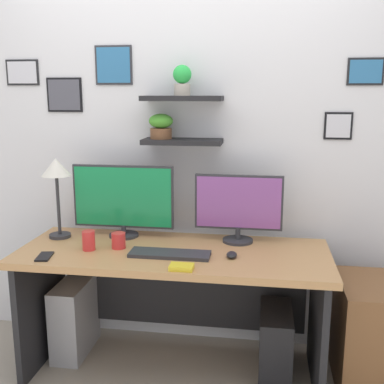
% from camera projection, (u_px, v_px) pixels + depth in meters
% --- Properties ---
extents(ground_plane, '(8.00, 8.00, 0.00)m').
position_uv_depth(ground_plane, '(174.00, 370.00, 2.79)').
color(ground_plane, gray).
extents(back_wall_assembly, '(4.40, 0.24, 2.70)m').
position_uv_depth(back_wall_assembly, '(185.00, 136.00, 2.93)').
color(back_wall_assembly, silver).
rests_on(back_wall_assembly, ground).
extents(desk, '(1.75, 0.68, 0.75)m').
position_uv_depth(desk, '(175.00, 281.00, 2.73)').
color(desk, tan).
rests_on(desk, ground).
extents(monitor_left, '(0.62, 0.18, 0.44)m').
position_uv_depth(monitor_left, '(123.00, 200.00, 2.85)').
color(monitor_left, '#2D2D33').
rests_on(monitor_left, desk).
extents(monitor_right, '(0.52, 0.18, 0.40)m').
position_uv_depth(monitor_right, '(238.00, 206.00, 2.75)').
color(monitor_right, '#2D2D33').
rests_on(monitor_right, desk).
extents(keyboard, '(0.44, 0.14, 0.02)m').
position_uv_depth(keyboard, '(171.00, 254.00, 2.54)').
color(keyboard, '#2D2D33').
rests_on(keyboard, desk).
extents(computer_mouse, '(0.06, 0.09, 0.03)m').
position_uv_depth(computer_mouse, '(232.00, 255.00, 2.52)').
color(computer_mouse, black).
rests_on(computer_mouse, desk).
extents(desk_lamp, '(0.18, 0.18, 0.49)m').
position_uv_depth(desk_lamp, '(56.00, 175.00, 2.80)').
color(desk_lamp, '#2D2D33').
rests_on(desk_lamp, desk).
extents(cell_phone, '(0.09, 0.15, 0.01)m').
position_uv_depth(cell_phone, '(44.00, 257.00, 2.52)').
color(cell_phone, black).
rests_on(cell_phone, desk).
extents(coffee_mug, '(0.08, 0.08, 0.09)m').
position_uv_depth(coffee_mug, '(119.00, 240.00, 2.67)').
color(coffee_mug, red).
rests_on(coffee_mug, desk).
extents(scissors_tray, '(0.12, 0.08, 0.02)m').
position_uv_depth(scissors_tray, '(182.00, 267.00, 2.35)').
color(scissors_tray, yellow).
rests_on(scissors_tray, desk).
extents(water_cup, '(0.07, 0.07, 0.11)m').
position_uv_depth(water_cup, '(89.00, 240.00, 2.63)').
color(water_cup, red).
rests_on(water_cup, desk).
extents(drawer_cabinet, '(0.44, 0.50, 0.61)m').
position_uv_depth(drawer_cabinet, '(378.00, 335.00, 2.59)').
color(drawer_cabinet, brown).
rests_on(drawer_cabinet, ground).
extents(computer_tower_left, '(0.18, 0.40, 0.46)m').
position_uv_depth(computer_tower_left, '(75.00, 317.00, 2.96)').
color(computer_tower_left, '#99999E').
rests_on(computer_tower_left, ground).
extents(computer_tower_right, '(0.18, 0.40, 0.41)m').
position_uv_depth(computer_tower_right, '(275.00, 344.00, 2.69)').
color(computer_tower_right, black).
rests_on(computer_tower_right, ground).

